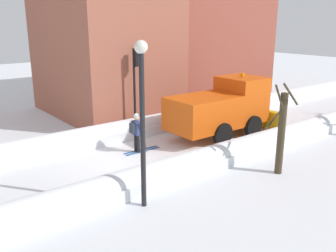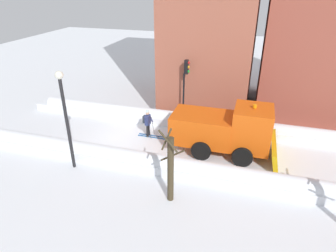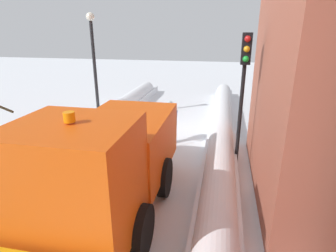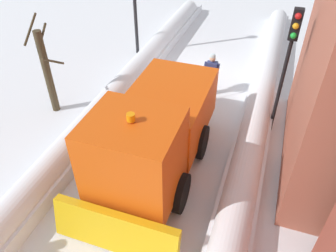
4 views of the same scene
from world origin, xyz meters
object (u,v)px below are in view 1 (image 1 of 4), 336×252
object	(u,v)px
traffic_light_pole	(136,74)
bare_tree_near	(281,132)
plow_truck	(223,107)
street_lamp	(142,105)
skier	(137,131)

from	to	relation	value
traffic_light_pole	bare_tree_near	bearing A→B (deg)	9.35
plow_truck	traffic_light_pole	bearing A→B (deg)	-135.56
plow_truck	street_lamp	bearing A→B (deg)	-63.01
skier	bare_tree_near	xyz separation A→B (m)	(5.37, 3.04, 0.68)
skier	bare_tree_near	distance (m)	6.21
bare_tree_near	street_lamp	bearing A→B (deg)	-100.27
plow_truck	bare_tree_near	bearing A→B (deg)	-20.54
plow_truck	street_lamp	xyz separation A→B (m)	(3.78, -7.43, 1.83)
bare_tree_near	plow_truck	bearing A→B (deg)	159.46
plow_truck	bare_tree_near	distance (m)	5.13
skier	bare_tree_near	bearing A→B (deg)	29.49
street_lamp	bare_tree_near	size ratio (longest dim) A/B	1.44
plow_truck	traffic_light_pole	distance (m)	4.72
traffic_light_pole	street_lamp	size ratio (longest dim) A/B	0.84
plow_truck	traffic_light_pole	world-z (taller)	traffic_light_pole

